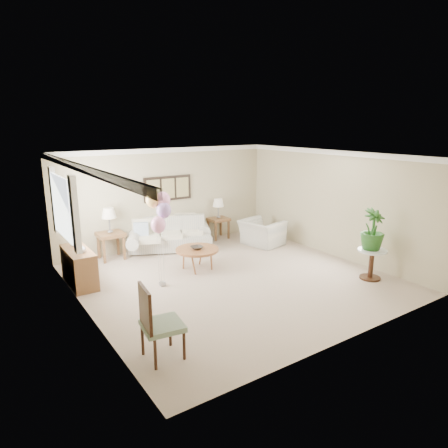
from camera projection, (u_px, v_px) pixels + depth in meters
name	position (u px, v px, depth m)	size (l,w,h in m)	color
ground_plane	(232.00, 279.00, 8.50)	(6.00, 6.00, 0.00)	tan
room_shell	(225.00, 204.00, 8.11)	(6.04, 6.04, 2.60)	#B7AD88
wall_art_triptych	(168.00, 188.00, 10.50)	(1.35, 0.06, 0.65)	black
sofa	(169.00, 237.00, 10.42)	(2.65, 1.68, 0.86)	beige
end_table_left	(110.00, 237.00, 9.61)	(0.61, 0.55, 0.66)	brown
end_table_right	(218.00, 221.00, 11.39)	(0.55, 0.50, 0.60)	brown
lamp_left	(109.00, 214.00, 9.47)	(0.34, 0.34, 0.61)	gray
lamp_right	(218.00, 203.00, 11.26)	(0.32, 0.32, 0.56)	gray
coffee_table	(197.00, 250.00, 8.94)	(0.97, 0.97, 0.49)	brown
decor_bowl	(197.00, 248.00, 8.88)	(0.27, 0.27, 0.07)	#2D2823
armchair	(262.00, 233.00, 10.80)	(1.05, 0.91, 0.68)	beige
side_table	(372.00, 257.00, 8.38)	(0.60, 0.60, 0.65)	silver
potted_plant	(373.00, 229.00, 8.27)	(0.48, 0.48, 0.86)	#24511B
accent_chair	(157.00, 321.00, 5.47)	(0.61, 0.61, 1.11)	gray
credenza	(79.00, 267.00, 8.12)	(0.46, 1.20, 0.74)	brown
vase_white	(81.00, 248.00, 7.83)	(0.17, 0.17, 0.18)	silver
vase_sage	(74.00, 242.00, 8.27)	(0.18, 0.18, 0.18)	beige
balloon_cluster	(160.00, 209.00, 7.77)	(0.50, 0.57, 1.93)	gray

